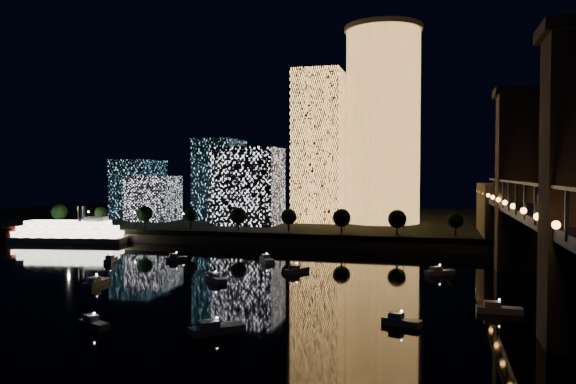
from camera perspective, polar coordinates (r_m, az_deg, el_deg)
name	(u,v)px	position (r m, az deg, el deg)	size (l,w,h in m)	color
ground	(231,296)	(125.72, -5.78, -10.47)	(520.00, 520.00, 0.00)	black
far_bank	(345,222)	(279.37, 5.83, -3.07)	(420.00, 160.00, 5.00)	black
seawall	(311,243)	(203.21, 2.40, -5.24)	(420.00, 6.00, 3.00)	#6B5E4C
tower_cylindrical	(383,125)	(251.00, 9.61, 6.73)	(34.00, 34.00, 85.61)	#FFAC51
tower_rectangular	(319,146)	(252.19, 3.13, 4.65)	(21.23, 21.23, 67.56)	#FFAC51
midrise_blocks	(201,186)	(261.14, -8.86, 0.59)	(86.59, 45.26, 37.71)	white
truss_bridge	(551,228)	(121.11, 25.13, -3.34)	(13.00, 266.00, 50.00)	navy
riverboat	(63,233)	(234.39, -21.90, -3.87)	(49.26, 17.54, 14.56)	silver
motorboats	(235,284)	(134.08, -5.44, -9.32)	(113.44, 83.41, 2.78)	silver
esplanade_trees	(239,216)	(216.34, -5.04, -2.42)	(166.18, 6.83, 8.92)	black
street_lamps	(234,218)	(223.45, -5.49, -2.65)	(132.70, 0.70, 5.65)	black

